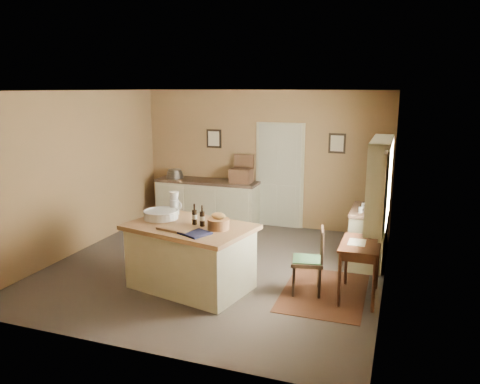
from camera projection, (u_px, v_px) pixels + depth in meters
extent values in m
plane|color=brown|center=(216.00, 267.00, 7.32)|extent=(5.00, 5.00, 0.00)
cube|color=olive|center=(263.00, 159.00, 9.33)|extent=(5.00, 0.10, 2.70)
cube|color=olive|center=(121.00, 228.00, 4.73)|extent=(5.00, 0.10, 2.70)
cube|color=olive|center=(78.00, 172.00, 7.84)|extent=(0.10, 5.00, 2.70)
cube|color=olive|center=(389.00, 195.00, 6.22)|extent=(0.10, 5.00, 2.70)
plane|color=silver|center=(214.00, 91.00, 6.73)|extent=(5.00, 5.00, 0.00)
cube|color=#BBB99E|center=(279.00, 175.00, 9.25)|extent=(0.97, 0.06, 2.11)
cube|color=black|center=(214.00, 139.00, 9.57)|extent=(0.32, 0.02, 0.38)
cube|color=beige|center=(214.00, 139.00, 9.56)|extent=(0.24, 0.01, 0.30)
cube|color=black|center=(337.00, 143.00, 8.76)|extent=(0.32, 0.02, 0.38)
cube|color=beige|center=(337.00, 143.00, 8.75)|extent=(0.24, 0.01, 0.30)
cube|color=beige|center=(377.00, 222.00, 6.14)|extent=(0.25, 1.32, 0.06)
cube|color=beige|center=(382.00, 141.00, 5.91)|extent=(0.25, 1.32, 0.06)
cube|color=white|center=(389.00, 183.00, 5.99)|extent=(0.01, 1.20, 1.00)
cube|color=beige|center=(383.00, 196.00, 5.25)|extent=(0.04, 0.35, 1.00)
cube|color=beige|center=(389.00, 172.00, 6.76)|extent=(0.04, 0.35, 1.00)
cube|color=beige|center=(191.00, 259.00, 6.48)|extent=(1.73, 1.28, 0.85)
cube|color=#966A42|center=(190.00, 227.00, 6.38)|extent=(1.86, 1.42, 0.06)
cylinder|color=white|center=(161.00, 215.00, 6.69)|extent=(0.49, 0.49, 0.11)
cube|color=#966A42|center=(179.00, 228.00, 6.19)|extent=(0.55, 0.44, 0.03)
cube|color=black|center=(194.00, 233.00, 6.00)|extent=(0.48, 0.44, 0.02)
cylinder|color=#915E37|center=(218.00, 224.00, 6.18)|extent=(0.29, 0.29, 0.14)
cylinder|color=black|center=(194.00, 214.00, 6.37)|extent=(0.07, 0.07, 0.29)
cylinder|color=black|center=(202.00, 216.00, 6.29)|extent=(0.07, 0.07, 0.29)
cube|color=beige|center=(208.00, 203.00, 9.61)|extent=(2.09, 0.58, 0.85)
cube|color=#332319|center=(207.00, 181.00, 9.51)|extent=(2.13, 0.61, 0.05)
cube|color=#4C301D|center=(241.00, 176.00, 9.24)|extent=(0.42, 0.31, 0.28)
cylinder|color=#59544F|center=(175.00, 174.00, 9.72)|extent=(0.36, 0.36, 0.18)
cube|color=#42200F|center=(324.00, 292.00, 6.40)|extent=(1.12, 1.61, 0.01)
cube|color=#371C10|center=(361.00, 244.00, 6.09)|extent=(0.50, 0.82, 0.03)
cube|color=#371C10|center=(361.00, 249.00, 6.11)|extent=(0.44, 0.76, 0.10)
cube|color=silver|center=(357.00, 242.00, 6.10)|extent=(0.22, 0.30, 0.01)
cylinder|color=black|center=(370.00, 237.00, 6.26)|extent=(0.05, 0.05, 0.05)
cylinder|color=#371C10|center=(339.00, 281.00, 5.90)|extent=(0.04, 0.04, 0.72)
cylinder|color=#371C10|center=(374.00, 285.00, 5.77)|extent=(0.04, 0.04, 0.72)
cylinder|color=#371C10|center=(346.00, 261.00, 6.58)|extent=(0.04, 0.04, 0.72)
cylinder|color=#371C10|center=(377.00, 264.00, 6.45)|extent=(0.04, 0.04, 0.72)
cube|color=beige|center=(367.00, 238.00, 7.36)|extent=(0.51, 0.92, 0.85)
cube|color=#332319|center=(369.00, 211.00, 7.26)|extent=(0.54, 0.96, 0.05)
cylinder|color=silver|center=(367.00, 208.00, 7.13)|extent=(0.22, 0.22, 0.09)
cube|color=black|center=(378.00, 200.00, 7.60)|extent=(0.32, 0.04, 1.90)
cube|color=black|center=(381.00, 190.00, 8.35)|extent=(0.32, 0.04, 1.90)
cube|color=black|center=(389.00, 196.00, 7.93)|extent=(0.02, 0.85, 1.90)
cube|color=black|center=(377.00, 245.00, 8.18)|extent=(0.32, 0.81, 0.03)
cube|color=black|center=(378.00, 219.00, 8.07)|extent=(0.32, 0.81, 0.03)
cube|color=black|center=(380.00, 192.00, 7.97)|extent=(0.32, 0.81, 0.03)
cube|color=black|center=(382.00, 170.00, 7.89)|extent=(0.32, 0.81, 0.03)
cube|color=black|center=(383.00, 148.00, 7.80)|extent=(0.32, 0.81, 0.03)
cylinder|color=white|center=(380.00, 189.00, 7.96)|extent=(0.12, 0.12, 0.11)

